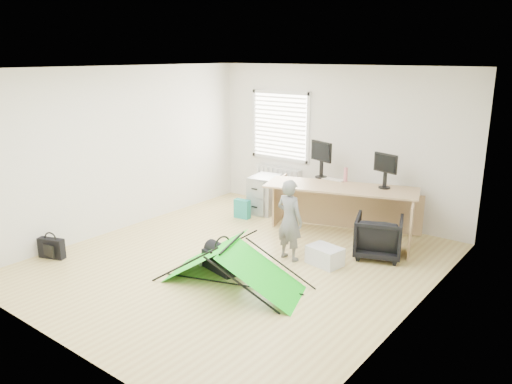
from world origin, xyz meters
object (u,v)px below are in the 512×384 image
Objects in this scene: duffel_bag at (223,261)px; filing_cabinet at (265,194)px; storage_crate at (325,256)px; office_chair at (379,237)px; person at (290,220)px; laptop_bag at (52,248)px; monitor_right at (385,176)px; monitor_left at (321,164)px; kite at (232,264)px; desk at (340,211)px; thermos at (346,175)px.

filing_cabinet is at bearing 126.47° from duffel_bag.
office_chair is at bearing 57.63° from storage_crate.
person is 2.99× the size of laptop_bag.
office_chair is 0.57× the size of person.
monitor_right is 0.63× the size of office_chair.
duffel_bag is (1.10, -2.45, -0.22)m from filing_cabinet.
monitor_left is at bearing 122.97° from storage_crate.
filing_cabinet is 1.04× the size of office_chair.
kite is at bearing -63.44° from monitor_left.
office_chair is at bearing -9.33° from monitor_left.
monitor_right reaches higher than kite.
monitor_right is (0.59, 0.34, 0.62)m from desk.
desk is at bearing -73.07° from thermos.
thermos is 0.59× the size of laptop_bag.
desk is 0.92m from monitor_left.
kite is at bearing -89.72° from monitor_right.
filing_cabinet is 1.45× the size of monitor_left.
office_chair is (2.59, -0.69, -0.04)m from filing_cabinet.
filing_cabinet is at bearing -38.03° from person.
office_chair is at bearing 61.99° from duffel_bag.
thermos is at bearing 33.69° from laptop_bag.
filing_cabinet is 1.70m from thermos.
desk is 5.00× the size of monitor_left.
desk is 1.28× the size of kite.
thermos is 2.90m from kite.
monitor_left is 0.47m from thermos.
laptop_bag is (-3.74, -2.96, -0.16)m from office_chair.
monitor_left reaches higher than person.
person is (-0.68, -1.66, -0.44)m from monitor_right.
desk is at bearing -134.41° from monitor_right.
kite reaches higher than storage_crate.
desk is at bearing -11.52° from monitor_left.
person is (0.47, -1.66, -0.46)m from monitor_left.
filing_cabinet is 2.56m from storage_crate.
desk reaches higher than kite.
thermos is 2.72m from duffel_bag.
laptop_bag is (-3.45, -3.75, -0.88)m from monitor_right.
kite is at bearing -112.33° from desk.
monitor_left reaches higher than office_chair.
filing_cabinet is 1.18× the size of duffel_bag.
desk reaches higher than laptop_bag.
desk is at bearing 29.90° from laptop_bag.
monitor_left is at bearing -163.94° from monitor_right.
monitor_right is 1.85m from person.
monitor_right is at bearing -89.79° from office_chair.
storage_crate is at bearing -71.07° from thermos.
filing_cabinet is 0.37× the size of kite.
desk is 2.30m from duffel_bag.
thermos reaches higher than kite.
storage_crate is at bearing -80.64° from monitor_right.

